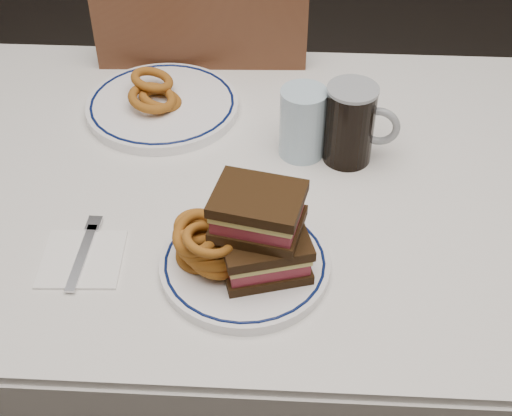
{
  "coord_description": "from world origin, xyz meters",
  "views": [
    {
      "loc": [
        0.07,
        -0.95,
        1.53
      ],
      "look_at": [
        0.03,
        -0.19,
        0.85
      ],
      "focal_mm": 50.0,
      "sensor_mm": 36.0,
      "label": 1
    }
  ],
  "objects_px": {
    "reuben_sandwich": "(261,232)",
    "beer_mug": "(351,124)",
    "main_plate": "(245,264)",
    "chair_far": "(211,126)",
    "far_plate": "(163,106)"
  },
  "relations": [
    {
      "from": "reuben_sandwich",
      "to": "beer_mug",
      "type": "height_order",
      "value": "same"
    },
    {
      "from": "main_plate",
      "to": "reuben_sandwich",
      "type": "xyz_separation_m",
      "value": [
        0.02,
        -0.0,
        0.07
      ]
    },
    {
      "from": "main_plate",
      "to": "far_plate",
      "type": "height_order",
      "value": "far_plate"
    },
    {
      "from": "far_plate",
      "to": "main_plate",
      "type": "bearing_deg",
      "value": -65.62
    },
    {
      "from": "beer_mug",
      "to": "far_plate",
      "type": "distance_m",
      "value": 0.38
    },
    {
      "from": "chair_far",
      "to": "far_plate",
      "type": "distance_m",
      "value": 0.39
    },
    {
      "from": "reuben_sandwich",
      "to": "beer_mug",
      "type": "relative_size",
      "value": 1.06
    },
    {
      "from": "main_plate",
      "to": "far_plate",
      "type": "bearing_deg",
      "value": 114.38
    },
    {
      "from": "reuben_sandwich",
      "to": "beer_mug",
      "type": "distance_m",
      "value": 0.32
    },
    {
      "from": "beer_mug",
      "to": "reuben_sandwich",
      "type": "bearing_deg",
      "value": -116.48
    },
    {
      "from": "chair_far",
      "to": "main_plate",
      "type": "distance_m",
      "value": 0.75
    },
    {
      "from": "far_plate",
      "to": "chair_far",
      "type": "bearing_deg",
      "value": 79.58
    },
    {
      "from": "main_plate",
      "to": "reuben_sandwich",
      "type": "distance_m",
      "value": 0.08
    },
    {
      "from": "reuben_sandwich",
      "to": "main_plate",
      "type": "bearing_deg",
      "value": 171.43
    },
    {
      "from": "beer_mug",
      "to": "far_plate",
      "type": "relative_size",
      "value": 0.5
    }
  ]
}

